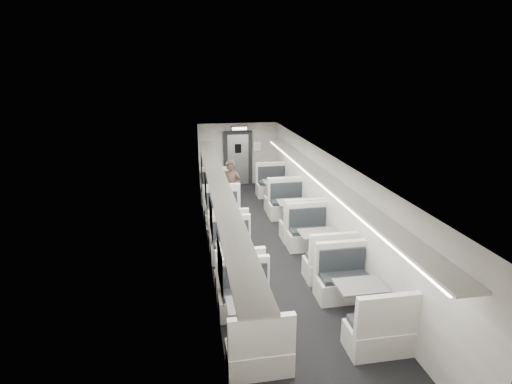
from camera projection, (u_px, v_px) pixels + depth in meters
name	position (u px, v px, depth m)	size (l,w,h in m)	color
room	(269.00, 205.00, 9.79)	(3.24, 12.24, 2.64)	black
booth_left_a	(219.00, 199.00, 12.76)	(1.10, 2.22, 1.19)	silver
booth_left_b	(225.00, 223.00, 10.90)	(1.01, 2.05, 1.09)	silver
booth_left_c	(235.00, 260.00, 8.82)	(0.98, 2.00, 1.07)	silver
booth_left_d	(251.00, 320.00, 6.72)	(0.99, 2.01, 1.07)	silver
booth_right_a	(277.00, 192.00, 13.48)	(1.09, 2.22, 1.19)	silver
booth_right_b	(294.00, 214.00, 11.44)	(1.11, 2.24, 1.20)	silver
booth_right_c	(318.00, 247.00, 9.40)	(1.06, 2.16, 1.15)	silver
booth_right_d	(359.00, 303.00, 7.19)	(1.06, 2.14, 1.14)	silver
passenger	(231.00, 188.00, 12.22)	(0.64, 0.42, 1.76)	black
window_a	(202.00, 168.00, 12.69)	(0.02, 1.18, 0.84)	black
window_b	(206.00, 188.00, 10.62)	(0.02, 1.18, 0.84)	black
window_c	(211.00, 218.00, 8.56)	(0.02, 1.18, 0.84)	black
window_d	(220.00, 266.00, 6.49)	(0.02, 1.18, 0.84)	black
luggage_rack_left	(219.00, 183.00, 9.08)	(0.46, 10.40, 0.09)	silver
luggage_rack_right	(323.00, 178.00, 9.49)	(0.46, 10.40, 0.09)	silver
vestibule_door	(238.00, 159.00, 15.41)	(1.10, 0.13, 2.10)	black
exit_sign	(239.00, 128.00, 14.57)	(0.62, 0.12, 0.16)	black
wall_notice	(257.00, 146.00, 15.38)	(0.32, 0.02, 0.40)	white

